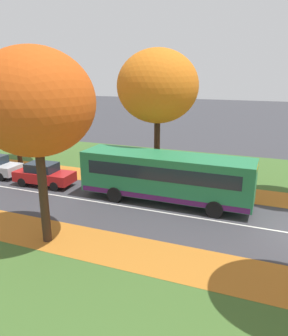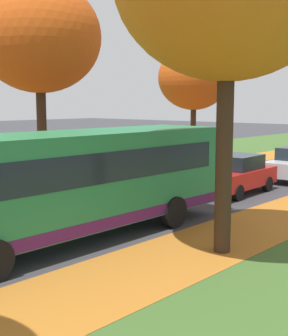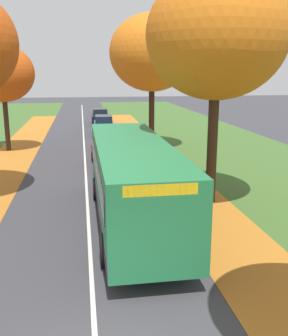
{
  "view_description": "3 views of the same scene",
  "coord_description": "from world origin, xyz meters",
  "px_view_note": "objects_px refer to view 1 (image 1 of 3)",
  "views": [
    {
      "loc": [
        -16.4,
        2.03,
        7.74
      ],
      "look_at": [
        1.2,
        9.01,
        2.15
      ],
      "focal_mm": 35.0,
      "sensor_mm": 36.0,
      "label": 1
    },
    {
      "loc": [
        11.54,
        -0.25,
        3.76
      ],
      "look_at": [
        0.18,
        12.15,
        1.43
      ],
      "focal_mm": 50.0,
      "sensor_mm": 36.0,
      "label": 2
    },
    {
      "loc": [
        -0.1,
        -5.8,
        5.43
      ],
      "look_at": [
        2.09,
        8.01,
        1.97
      ],
      "focal_mm": 42.0,
      "sensor_mm": 36.0,
      "label": 3
    }
  ],
  "objects_px": {
    "tree_right_mid": "(12,86)",
    "tree_right_near": "(158,87)",
    "tree_left_near": "(35,103)",
    "car_red_lead": "(44,174)",
    "bus": "(166,175)"
  },
  "relations": [
    {
      "from": "tree_right_mid",
      "to": "tree_right_near",
      "type": "bearing_deg",
      "value": -88.27
    },
    {
      "from": "tree_right_near",
      "to": "car_red_lead",
      "type": "distance_m",
      "value": 9.99
    },
    {
      "from": "tree_right_mid",
      "to": "bus",
      "type": "bearing_deg",
      "value": -102.85
    },
    {
      "from": "tree_left_near",
      "to": "tree_right_near",
      "type": "distance_m",
      "value": 10.47
    },
    {
      "from": "tree_left_near",
      "to": "bus",
      "type": "bearing_deg",
      "value": -29.08
    },
    {
      "from": "tree_left_near",
      "to": "tree_right_near",
      "type": "bearing_deg",
      "value": -10.27
    },
    {
      "from": "tree_left_near",
      "to": "bus",
      "type": "xyz_separation_m",
      "value": [
        6.7,
        -3.73,
        -4.77
      ]
    },
    {
      "from": "tree_right_mid",
      "to": "bus",
      "type": "height_order",
      "value": "tree_right_mid"
    },
    {
      "from": "bus",
      "to": "car_red_lead",
      "type": "relative_size",
      "value": 2.43
    },
    {
      "from": "bus",
      "to": "car_red_lead",
      "type": "bearing_deg",
      "value": 91.67
    },
    {
      "from": "tree_right_mid",
      "to": "bus",
      "type": "relative_size",
      "value": 0.89
    },
    {
      "from": "tree_left_near",
      "to": "tree_right_mid",
      "type": "bearing_deg",
      "value": 46.39
    },
    {
      "from": "tree_left_near",
      "to": "tree_right_near",
      "type": "relative_size",
      "value": 0.95
    },
    {
      "from": "tree_right_near",
      "to": "tree_right_mid",
      "type": "xyz_separation_m",
      "value": [
        -0.37,
        12.29,
        -0.12
      ]
    },
    {
      "from": "tree_right_near",
      "to": "tree_left_near",
      "type": "bearing_deg",
      "value": 169.73
    }
  ]
}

